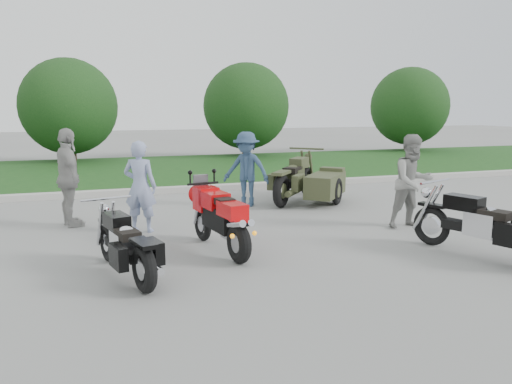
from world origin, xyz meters
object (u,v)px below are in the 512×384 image
object	(u,v)px
person_stripe	(140,187)
person_denim	(246,169)
cruiser_left	(127,248)
cruiser_sidecar	(312,183)
cruiser_right	(488,228)
person_grey	(413,182)
person_back	(69,178)
sportbike_red	(220,217)

from	to	relation	value
person_stripe	person_denim	bearing A→B (deg)	-118.80
cruiser_left	cruiser_sidecar	size ratio (longest dim) A/B	0.86
cruiser_left	cruiser_right	bearing A→B (deg)	-23.55
person_denim	cruiser_sidecar	bearing A→B (deg)	33.50
cruiser_right	person_denim	world-z (taller)	person_denim
cruiser_sidecar	person_denim	world-z (taller)	person_denim
person_grey	cruiser_left	bearing A→B (deg)	-167.28
cruiser_right	person_back	size ratio (longest dim) A/B	1.20
cruiser_sidecar	person_grey	distance (m)	2.88
cruiser_left	person_denim	distance (m)	5.00
cruiser_left	person_grey	world-z (taller)	person_grey
person_stripe	person_back	xyz separation A→B (m)	(-1.22, 0.81, 0.10)
person_grey	person_denim	bearing A→B (deg)	128.65
sportbike_red	cruiser_left	size ratio (longest dim) A/B	0.98
cruiser_left	person_back	xyz separation A→B (m)	(-0.82, 3.24, 0.51)
person_denim	person_stripe	bearing A→B (deg)	-108.34
sportbike_red	person_denim	distance (m)	3.61
person_stripe	person_back	bearing A→B (deg)	-6.19
cruiser_right	person_grey	xyz separation A→B (m)	(0.06, 1.97, 0.41)
cruiser_left	person_back	distance (m)	3.38
sportbike_red	cruiser_right	distance (m)	3.99
cruiser_left	sportbike_red	bearing A→B (deg)	12.74
cruiser_right	person_back	xyz separation A→B (m)	(-5.95, 4.01, 0.46)
sportbike_red	person_back	distance (m)	3.38
cruiser_right	person_back	world-z (taller)	person_back
cruiser_sidecar	person_back	bearing A→B (deg)	-131.37
cruiser_right	person_stripe	distance (m)	5.72
sportbike_red	cruiser_sidecar	size ratio (longest dim) A/B	0.84
cruiser_left	person_stripe	xyz separation A→B (m)	(0.40, 2.43, 0.41)
person_grey	cruiser_right	bearing A→B (deg)	-92.21
person_denim	person_back	size ratio (longest dim) A/B	0.91
cruiser_right	cruiser_sidecar	distance (m)	4.77
cruiser_left	person_stripe	size ratio (longest dim) A/B	1.23
sportbike_red	person_denim	bearing A→B (deg)	56.83
cruiser_left	cruiser_sidecar	xyz separation A→B (m)	(4.42, 3.95, 0.06)
sportbike_red	person_back	world-z (taller)	person_back
cruiser_right	person_stripe	bearing A→B (deg)	124.72
person_denim	cruiser_left	bearing A→B (deg)	-87.19
cruiser_right	person_stripe	xyz separation A→B (m)	(-4.73, 3.20, 0.36)
person_stripe	person_denim	xyz separation A→B (m)	(2.47, 1.64, 0.02)
sportbike_red	person_stripe	world-z (taller)	person_stripe
cruiser_right	cruiser_sidecar	size ratio (longest dim) A/B	0.94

